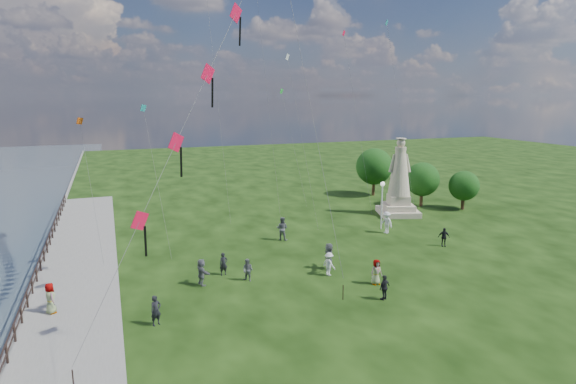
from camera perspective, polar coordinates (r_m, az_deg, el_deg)
name	(u,v)px	position (r m, az deg, el deg)	size (l,w,h in m)	color
waterfront	(51,300)	(31.56, -26.24, -11.44)	(200.00, 200.00, 1.51)	#2E3945
statue	(399,186)	(48.26, 13.03, 0.68)	(4.67, 4.67, 7.53)	tan
lamppost	(382,195)	(42.62, 11.10, -0.35)	(0.39, 0.39, 4.22)	silver
tree_row	(404,174)	(54.62, 13.58, 2.14)	(8.65, 13.08, 5.57)	#382314
person_0	(156,310)	(26.09, -15.39, -13.39)	(0.58, 0.38, 1.58)	black
person_1	(248,270)	(30.83, -4.79, -9.21)	(0.71, 0.44, 1.45)	#595960
person_2	(329,264)	(31.77, 4.88, -8.49)	(0.99, 0.51, 1.54)	silver
person_3	(385,287)	(28.62, 11.37, -11.02)	(0.87, 0.45, 1.49)	black
person_4	(376,272)	(30.69, 10.42, -9.31)	(0.79, 0.48, 1.61)	#595960
person_5	(202,272)	(30.54, -10.21, -9.32)	(1.56, 0.67, 1.69)	#595960
person_6	(224,264)	(31.98, -7.65, -8.45)	(0.55, 0.36, 1.51)	black
person_7	(282,228)	(39.07, -0.71, -4.34)	(0.94, 0.58, 1.93)	#595960
person_8	(387,222)	(41.86, 11.60, -3.55)	(1.21, 0.62, 1.87)	silver
person_9	(444,237)	(39.47, 17.98, -5.09)	(0.87, 0.44, 1.48)	black
person_10	(50,300)	(29.15, -26.33, -11.40)	(0.82, 0.51, 1.69)	#595960
person_11	(329,256)	(32.81, 4.87, -7.58)	(1.69, 0.73, 1.83)	#595960
red_kite_train	(205,83)	(25.19, -9.76, 12.61)	(11.31, 9.35, 19.68)	black
small_kites	(266,70)	(45.15, -2.67, 14.25)	(29.83, 17.06, 26.58)	teal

